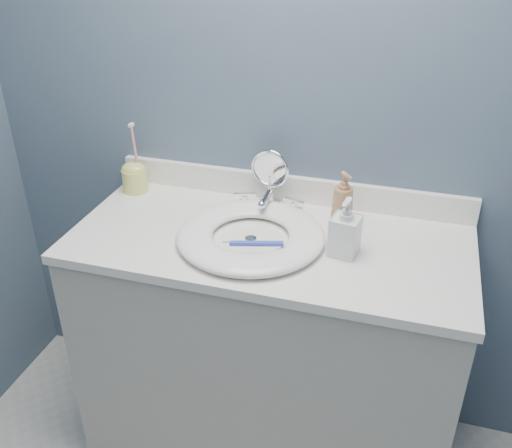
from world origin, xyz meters
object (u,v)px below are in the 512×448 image
at_px(soap_bottle_clear, 346,227).
at_px(toothbrush_holder, 134,176).
at_px(soap_bottle_amber, 343,200).
at_px(makeup_mirror, 270,175).

height_order(soap_bottle_clear, toothbrush_holder, toothbrush_holder).
distance_m(soap_bottle_amber, toothbrush_holder, 0.74).
bearing_deg(makeup_mirror, toothbrush_holder, -168.39).
height_order(makeup_mirror, toothbrush_holder, toothbrush_holder).
bearing_deg(toothbrush_holder, makeup_mirror, 4.41).
xyz_separation_m(soap_bottle_amber, toothbrush_holder, (-0.74, 0.05, -0.03)).
distance_m(soap_bottle_clear, toothbrush_holder, 0.80).
distance_m(soap_bottle_amber, soap_bottle_clear, 0.16).
relative_size(soap_bottle_clear, toothbrush_holder, 0.70).
xyz_separation_m(makeup_mirror, toothbrush_holder, (-0.48, -0.04, -0.05)).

